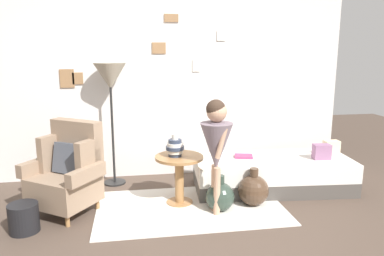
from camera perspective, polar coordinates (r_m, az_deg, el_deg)
name	(u,v)px	position (r m, az deg, el deg)	size (l,w,h in m)	color
ground_plane	(193,241)	(3.53, 0.08, -16.98)	(12.00, 12.00, 0.00)	#4C3D33
gallery_wall	(169,81)	(5.04, -3.56, 7.30)	(4.80, 0.12, 2.60)	silver
rug	(190,207)	(4.17, -0.26, -12.13)	(2.03, 1.21, 0.01)	silver
armchair	(68,172)	(4.16, -18.54, -6.43)	(0.90, 0.85, 0.97)	#9E7042
daybed	(272,173)	(4.74, 12.23, -6.86)	(1.96, 0.94, 0.40)	#4C4742
pillow_head	(331,148)	(4.99, 20.66, -2.89)	(0.18, 0.12, 0.19)	beige
pillow_mid	(322,152)	(4.78, 19.35, -3.47)	(0.20, 0.12, 0.18)	gray
side_table	(179,170)	(4.16, -1.96, -6.49)	(0.54, 0.54, 0.55)	#9E7042
vase_striped	(175,147)	(4.08, -2.64, -2.99)	(0.20, 0.20, 0.25)	#2D384C
floor_lamp	(110,80)	(4.71, -12.48, 7.16)	(0.40, 0.40, 1.55)	black
person_child	(216,141)	(3.80, 3.76, -2.03)	(0.34, 0.34, 1.22)	tan
book_on_daybed	(244,156)	(4.64, 7.95, -4.33)	(0.22, 0.16, 0.03)	#B33966
demijohn_near	(220,196)	(4.06, 4.34, -10.46)	(0.31, 0.31, 0.40)	#2D3D33
demijohn_far	(253,190)	(4.24, 9.43, -9.40)	(0.34, 0.34, 0.43)	#473323
magazine_basket	(24,218)	(3.96, -24.49, -12.49)	(0.28, 0.28, 0.28)	black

